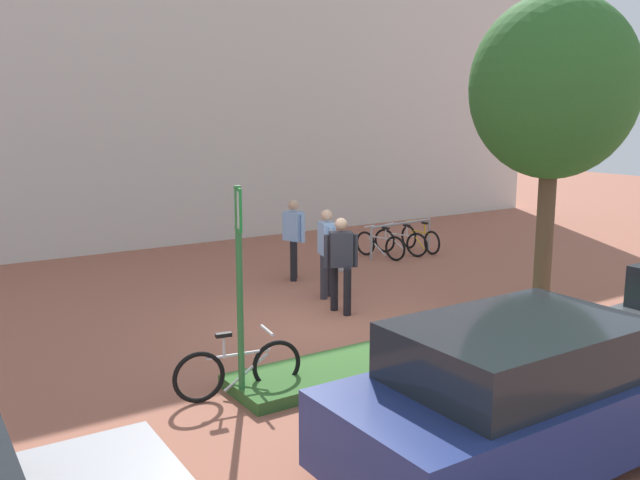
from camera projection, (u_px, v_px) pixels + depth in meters
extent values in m
plane|color=#9E5B47|center=(324.00, 327.00, 11.42)|extent=(60.00, 60.00, 0.00)
cube|color=silver|center=(138.00, 54.00, 17.66)|extent=(28.00, 1.20, 10.00)
cube|color=#336028|center=(445.00, 343.00, 10.38)|extent=(7.00, 1.10, 0.16)
cylinder|color=brown|center=(544.00, 244.00, 11.02)|extent=(0.28, 0.28, 2.88)
ellipsoid|color=#2D6628|center=(554.00, 87.00, 10.56)|extent=(2.58, 2.58, 2.84)
cylinder|color=#2D7238|center=(240.00, 296.00, 8.30)|extent=(0.08, 0.08, 2.68)
cube|color=#198C33|center=(238.00, 209.00, 8.10)|extent=(0.13, 0.35, 0.52)
cube|color=white|center=(238.00, 209.00, 8.10)|extent=(0.12, 0.30, 0.44)
torus|color=black|center=(199.00, 377.00, 8.40)|extent=(0.66, 0.16, 0.66)
torus|color=black|center=(277.00, 365.00, 8.81)|extent=(0.66, 0.16, 0.66)
cylinder|color=silver|center=(238.00, 354.00, 8.57)|extent=(0.83, 0.16, 0.04)
cylinder|color=silver|center=(246.00, 372.00, 8.65)|extent=(0.60, 0.13, 0.44)
cylinder|color=silver|center=(224.00, 347.00, 8.47)|extent=(0.04, 0.04, 0.28)
cube|color=black|center=(224.00, 335.00, 8.44)|extent=(0.21, 0.11, 0.05)
cylinder|color=silver|center=(267.00, 330.00, 8.68)|extent=(0.10, 0.42, 0.04)
cylinder|color=#99999E|center=(371.00, 244.00, 16.52)|extent=(0.06, 0.06, 0.80)
cylinder|color=#99999E|center=(429.00, 235.00, 17.79)|extent=(0.06, 0.06, 0.80)
cylinder|color=#99999E|center=(401.00, 223.00, 17.08)|extent=(2.05, 0.26, 0.06)
torus|color=black|center=(395.00, 248.00, 16.47)|extent=(0.19, 0.60, 0.61)
torus|color=black|center=(365.00, 243.00, 17.11)|extent=(0.19, 0.60, 0.61)
cylinder|color=silver|center=(380.00, 238.00, 16.75)|extent=(0.20, 0.76, 0.03)
cylinder|color=silver|center=(377.00, 247.00, 16.86)|extent=(0.16, 0.55, 0.40)
cylinder|color=silver|center=(386.00, 234.00, 16.61)|extent=(0.03, 0.03, 0.26)
cube|color=black|center=(386.00, 228.00, 16.59)|extent=(0.11, 0.20, 0.05)
cylinder|color=silver|center=(369.00, 226.00, 16.95)|extent=(0.38, 0.12, 0.04)
torus|color=black|center=(417.00, 245.00, 16.90)|extent=(0.25, 0.59, 0.61)
torus|color=black|center=(385.00, 241.00, 17.47)|extent=(0.25, 0.59, 0.61)
cylinder|color=silver|center=(401.00, 235.00, 17.15)|extent=(0.29, 0.74, 0.03)
cylinder|color=silver|center=(397.00, 243.00, 17.25)|extent=(0.22, 0.54, 0.40)
cylinder|color=silver|center=(407.00, 231.00, 17.03)|extent=(0.03, 0.03, 0.26)
cube|color=black|center=(407.00, 225.00, 17.00)|extent=(0.13, 0.20, 0.05)
cylinder|color=silver|center=(389.00, 224.00, 17.32)|extent=(0.38, 0.16, 0.04)
torus|color=black|center=(432.00, 243.00, 17.19)|extent=(0.08, 0.61, 0.61)
torus|color=black|center=(409.00, 237.00, 17.98)|extent=(0.08, 0.61, 0.61)
cylinder|color=gold|center=(420.00, 232.00, 17.55)|extent=(0.06, 0.77, 0.03)
cylinder|color=gold|center=(418.00, 240.00, 17.67)|extent=(0.06, 0.56, 0.40)
cylinder|color=gold|center=(425.00, 229.00, 17.38)|extent=(0.03, 0.03, 0.26)
cube|color=black|center=(425.00, 223.00, 17.36)|extent=(0.08, 0.19, 0.05)
cylinder|color=gold|center=(412.00, 221.00, 17.80)|extent=(0.39, 0.05, 0.04)
cylinder|color=#ADADB2|center=(341.00, 252.00, 15.37)|extent=(0.16, 0.16, 0.90)
cylinder|color=black|center=(347.00, 292.00, 12.02)|extent=(0.14, 0.14, 0.85)
cylinder|color=black|center=(334.00, 287.00, 12.33)|extent=(0.14, 0.14, 0.85)
cube|color=#2D2D38|center=(341.00, 249.00, 12.04)|extent=(0.46, 0.39, 0.62)
cylinder|color=#2D2D38|center=(355.00, 251.00, 12.08)|extent=(0.09, 0.09, 0.59)
cylinder|color=#2D2D38|center=(326.00, 251.00, 12.01)|extent=(0.09, 0.09, 0.59)
sphere|color=tan|center=(341.00, 224.00, 11.95)|extent=(0.22, 0.22, 0.22)
cylinder|color=#2D2D38|center=(324.00, 277.00, 13.08)|extent=(0.14, 0.14, 0.85)
cylinder|color=#2D2D38|center=(329.00, 275.00, 13.30)|extent=(0.14, 0.14, 0.85)
cube|color=#8CB2E5|center=(327.00, 239.00, 13.05)|extent=(0.33, 0.45, 0.62)
cylinder|color=#8CB2E5|center=(331.00, 243.00, 12.82)|extent=(0.09, 0.09, 0.59)
cylinder|color=#8CB2E5|center=(322.00, 238.00, 13.30)|extent=(0.09, 0.09, 0.59)
sphere|color=tan|center=(327.00, 215.00, 12.97)|extent=(0.22, 0.22, 0.22)
cylinder|color=black|center=(293.00, 261.00, 14.47)|extent=(0.14, 0.14, 0.85)
cylinder|color=black|center=(294.00, 258.00, 14.77)|extent=(0.14, 0.14, 0.85)
cube|color=#8CB2E5|center=(294.00, 226.00, 14.48)|extent=(0.35, 0.46, 0.62)
cylinder|color=#8CB2E5|center=(303.00, 229.00, 14.33)|extent=(0.09, 0.09, 0.59)
cylinder|color=#8CB2E5|center=(284.00, 226.00, 14.65)|extent=(0.09, 0.09, 0.59)
sphere|color=tan|center=(293.00, 205.00, 14.40)|extent=(0.22, 0.22, 0.22)
cube|color=navy|center=(528.00, 409.00, 6.88)|extent=(4.31, 1.81, 0.76)
cube|color=#1E2328|center=(518.00, 350.00, 6.65)|extent=(2.41, 1.59, 0.56)
cylinder|color=black|center=(547.00, 376.00, 8.46)|extent=(0.64, 0.22, 0.64)
cylinder|color=black|center=(357.00, 437.00, 6.88)|extent=(0.64, 0.22, 0.64)
cylinder|color=black|center=(609.00, 352.00, 9.31)|extent=(0.65, 0.24, 0.64)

